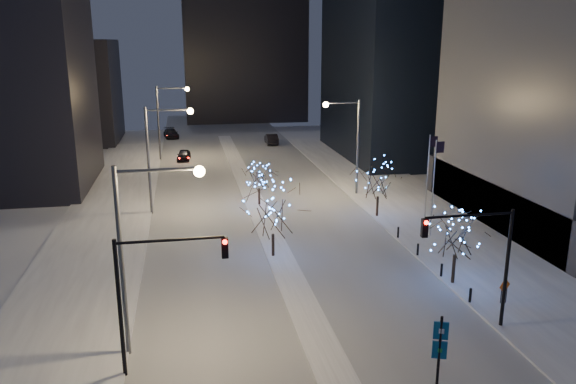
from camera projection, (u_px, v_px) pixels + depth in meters
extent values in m
plane|color=white|center=(325.00, 355.00, 29.02)|extent=(160.00, 160.00, 0.00)
cube|color=#B6BCC7|center=(248.00, 188.00, 62.25)|extent=(20.00, 130.00, 0.02)
cube|color=white|center=(253.00, 199.00, 57.49)|extent=(2.00, 80.00, 0.15)
cube|color=white|center=(432.00, 220.00, 50.65)|extent=(10.00, 90.00, 0.15)
cube|color=white|center=(97.00, 240.00, 45.52)|extent=(8.00, 90.00, 0.15)
cube|color=black|center=(58.00, 92.00, 88.81)|extent=(18.00, 16.00, 16.00)
cube|color=black|center=(243.00, 14.00, 111.99)|extent=(24.00, 14.00, 42.00)
cylinder|color=#595E66|center=(122.00, 264.00, 27.86)|extent=(0.24, 0.24, 10.00)
cylinder|color=#595E66|center=(157.00, 170.00, 26.99)|extent=(4.00, 0.16, 0.16)
sphere|color=#F5C77A|center=(199.00, 171.00, 27.38)|extent=(0.56, 0.56, 0.56)
cylinder|color=#595E66|center=(149.00, 162.00, 51.59)|extent=(0.24, 0.24, 10.00)
cylinder|color=#595E66|center=(168.00, 110.00, 50.73)|extent=(4.00, 0.16, 0.16)
sphere|color=#F5C77A|center=(190.00, 111.00, 51.12)|extent=(0.56, 0.56, 0.56)
cylinder|color=#595E66|center=(158.00, 124.00, 75.33)|extent=(0.24, 0.24, 10.00)
cylinder|color=#595E66|center=(172.00, 88.00, 74.46)|extent=(4.00, 0.16, 0.16)
sphere|color=#F5C77A|center=(187.00, 89.00, 74.86)|extent=(0.56, 0.56, 0.56)
cylinder|color=#595E66|center=(358.00, 148.00, 58.16)|extent=(0.24, 0.24, 10.00)
cylinder|color=#595E66|center=(343.00, 103.00, 56.63)|extent=(3.50, 0.16, 0.16)
sphere|color=#F5C77A|center=(326.00, 105.00, 56.36)|extent=(0.56, 0.56, 0.56)
cylinder|color=black|center=(120.00, 310.00, 26.35)|extent=(0.20, 0.20, 7.00)
cylinder|color=black|center=(170.00, 240.00, 25.93)|extent=(5.00, 0.14, 0.14)
cube|color=black|center=(225.00, 248.00, 26.52)|extent=(0.32, 0.28, 1.00)
sphere|color=#FF0C05|center=(225.00, 242.00, 26.26)|extent=(0.22, 0.22, 0.22)
cylinder|color=black|center=(506.00, 270.00, 30.92)|extent=(0.20, 0.20, 7.00)
cylinder|color=black|center=(470.00, 215.00, 29.62)|extent=(5.00, 0.14, 0.14)
cube|color=black|center=(424.00, 228.00, 29.33)|extent=(0.32, 0.28, 1.00)
sphere|color=#FF0C05|center=(426.00, 223.00, 29.06)|extent=(0.22, 0.22, 0.22)
cylinder|color=silver|center=(433.00, 189.00, 45.44)|extent=(0.10, 0.10, 8.00)
cube|color=black|center=(440.00, 147.00, 44.62)|extent=(0.70, 0.03, 0.90)
cylinder|color=silver|center=(427.00, 181.00, 47.92)|extent=(0.10, 0.10, 8.00)
cube|color=black|center=(434.00, 142.00, 47.10)|extent=(0.70, 0.03, 0.90)
cylinder|color=black|center=(470.00, 295.00, 34.47)|extent=(0.16, 0.16, 0.90)
cylinder|color=black|center=(441.00, 270.00, 38.27)|extent=(0.16, 0.16, 0.90)
cylinder|color=black|center=(418.00, 249.00, 42.07)|extent=(0.16, 0.16, 0.90)
cylinder|color=black|center=(398.00, 232.00, 45.86)|extent=(0.16, 0.16, 0.90)
imported|color=black|center=(184.00, 155.00, 76.52)|extent=(2.07, 4.30, 1.42)
imported|color=black|center=(271.00, 139.00, 88.53)|extent=(1.84, 5.00, 1.63)
imported|color=black|center=(171.00, 133.00, 94.25)|extent=(2.85, 5.47, 1.51)
cylinder|color=black|center=(273.00, 245.00, 41.90)|extent=(0.22, 0.22, 1.69)
cylinder|color=black|center=(259.00, 196.00, 55.13)|extent=(0.22, 0.22, 1.62)
cylinder|color=black|center=(454.00, 269.00, 37.15)|extent=(0.22, 0.22, 1.95)
cylinder|color=black|center=(377.00, 206.00, 51.51)|extent=(0.22, 0.22, 1.82)
cylinder|color=black|center=(439.00, 354.00, 25.58)|extent=(0.13, 0.13, 3.78)
cube|color=#0C518C|center=(441.00, 331.00, 25.27)|extent=(0.66, 0.31, 0.86)
cube|color=#0C518C|center=(439.00, 350.00, 25.53)|extent=(0.66, 0.31, 0.86)
cylinder|color=black|center=(501.00, 296.00, 34.31)|extent=(0.05, 0.05, 0.96)
cylinder|color=black|center=(506.00, 295.00, 34.37)|extent=(0.05, 0.05, 0.96)
cube|color=#F5610C|center=(505.00, 286.00, 34.17)|extent=(0.93, 0.41, 0.99)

